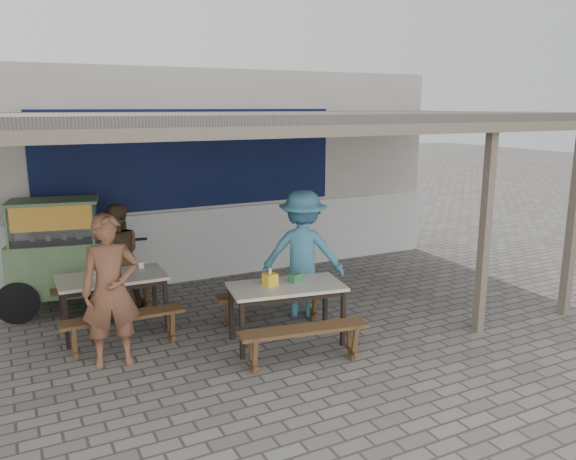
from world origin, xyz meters
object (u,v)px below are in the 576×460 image
at_px(patron_right_table, 303,253).
at_px(condiment_jar, 141,265).
at_px(bench_left_street, 123,324).
at_px(bench_right_wall, 272,300).
at_px(bench_left_wall, 105,291).
at_px(condiment_bowl, 95,275).
at_px(patron_street_side, 111,291).
at_px(patron_wall_side, 117,256).
at_px(vendor_cart, 60,251).
at_px(donation_box, 296,278).
at_px(table_right, 286,291).
at_px(bench_right_street, 304,337).
at_px(tissue_box, 270,279).
at_px(table_left, 112,282).

relative_size(patron_right_table, condiment_jar, 21.27).
xyz_separation_m(bench_left_street, bench_right_wall, (1.96, -0.03, 0.00)).
xyz_separation_m(bench_right_wall, patron_right_table, (0.55, 0.13, 0.55)).
xyz_separation_m(bench_left_wall, condiment_bowl, (-0.21, -0.64, 0.44)).
relative_size(bench_right_wall, patron_street_side, 0.87).
bearing_deg(condiment_bowl, patron_wall_side, 63.28).
xyz_separation_m(bench_left_street, vendor_cart, (-0.50, 1.79, 0.55)).
height_order(bench_left_wall, vendor_cart, vendor_cart).
bearing_deg(donation_box, bench_right_wall, 94.98).
bearing_deg(patron_wall_side, table_right, 127.52).
relative_size(patron_street_side, condiment_jar, 20.94).
xyz_separation_m(table_right, bench_right_street, (-0.11, -0.65, -0.33)).
relative_size(vendor_cart, donation_box, 13.10).
bearing_deg(bench_right_street, donation_box, 78.77).
xyz_separation_m(bench_left_wall, patron_wall_side, (0.23, 0.22, 0.43)).
bearing_deg(donation_box, patron_right_table, 55.68).
bearing_deg(tissue_box, patron_street_side, 171.18).
xyz_separation_m(bench_left_wall, vendor_cart, (-0.52, 0.43, 0.55)).
relative_size(patron_right_table, condiment_bowl, 9.23).
xyz_separation_m(bench_left_wall, patron_right_table, (2.49, -1.26, 0.55)).
relative_size(donation_box, condiment_bowl, 0.83).
distance_m(table_left, condiment_jar, 0.49).
bearing_deg(table_right, vendor_cart, 142.96).
bearing_deg(condiment_bowl, tissue_box, -35.29).
relative_size(bench_left_street, bench_right_street, 0.95).
bearing_deg(patron_wall_side, bench_right_wall, 138.94).
relative_size(bench_right_wall, tissue_box, 10.33).
bearing_deg(patron_street_side, table_right, -3.53).
xyz_separation_m(table_right, condiment_jar, (-1.41, 1.57, 0.12)).
bearing_deg(condiment_bowl, donation_box, -31.52).
bearing_deg(bench_left_wall, table_right, -47.44).
relative_size(bench_left_street, bench_right_wall, 0.95).
relative_size(patron_street_side, donation_box, 10.93).
relative_size(tissue_box, condiment_bowl, 0.76).
bearing_deg(table_right, bench_right_wall, 90.00).
distance_m(bench_left_wall, patron_right_table, 2.84).
bearing_deg(tissue_box, condiment_jar, 129.86).
height_order(table_right, vendor_cart, vendor_cart).
bearing_deg(bench_right_wall, bench_left_wall, 153.78).
relative_size(patron_wall_side, donation_box, 9.61).
relative_size(table_left, bench_right_street, 0.89).
relative_size(bench_right_street, patron_street_side, 0.87).
bearing_deg(bench_right_street, table_right, 90.00).
height_order(bench_right_street, condiment_jar, condiment_jar).
bearing_deg(table_left, bench_right_wall, -19.33).
bearing_deg(patron_right_table, patron_wall_side, 0.13).
distance_m(table_left, patron_wall_side, 0.94).
bearing_deg(bench_left_wall, condiment_jar, -47.86).
distance_m(table_right, patron_wall_side, 2.78).
relative_size(bench_left_street, patron_street_side, 0.83).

